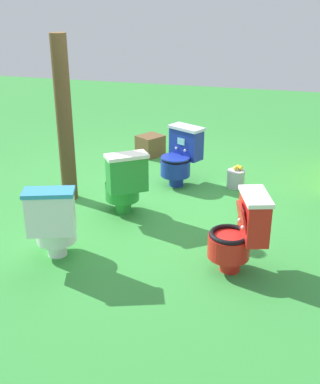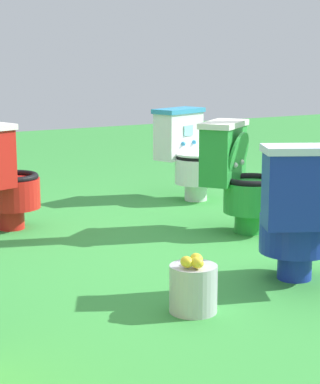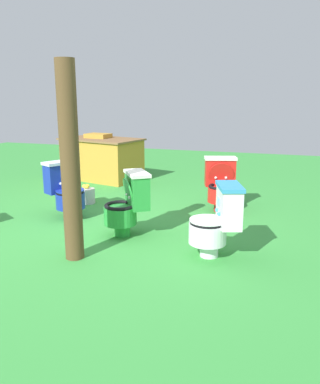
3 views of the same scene
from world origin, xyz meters
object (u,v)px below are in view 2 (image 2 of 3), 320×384
object	(u,v)px
toilet_white	(189,154)
lemon_bucket	(193,287)
toilet_red	(0,175)
toilet_green	(238,176)
toilet_blue	(300,213)

from	to	relation	value
toilet_white	lemon_bucket	world-z (taller)	toilet_white
toilet_red	toilet_green	size ratio (longest dim) A/B	1.00
toilet_red	toilet_white	size ratio (longest dim) A/B	1.00
toilet_red	toilet_white	world-z (taller)	same
toilet_green	toilet_white	bearing A→B (deg)	-141.89
toilet_white	toilet_blue	bearing A→B (deg)	52.89
toilet_blue	toilet_white	distance (m)	2.19
toilet_green	lemon_bucket	xyz separation A→B (m)	(-1.10, 1.07, -0.26)
toilet_green	lemon_bucket	distance (m)	1.56
toilet_green	toilet_white	distance (m)	1.10
toilet_blue	toilet_green	size ratio (longest dim) A/B	1.00
toilet_blue	lemon_bucket	xyz separation A→B (m)	(-0.08, 0.69, -0.25)
toilet_blue	toilet_green	world-z (taller)	same
toilet_blue	toilet_white	size ratio (longest dim) A/B	1.00
toilet_red	toilet_blue	size ratio (longest dim) A/B	1.00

